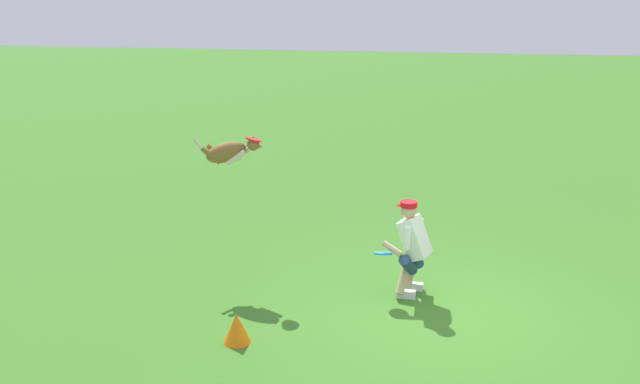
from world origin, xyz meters
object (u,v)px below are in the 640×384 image
at_px(person, 412,245).
at_px(dog, 229,152).
at_px(frisbee_held, 383,253).
at_px(frisbee_flying, 253,139).
at_px(training_cone, 237,328).

relative_size(person, dog, 1.24).
height_order(dog, frisbee_held, dog).
xyz_separation_m(dog, frisbee_flying, (-0.36, 0.04, 0.20)).
bearing_deg(frisbee_held, person, -161.89).
height_order(frisbee_flying, training_cone, frisbee_flying).
distance_m(person, frisbee_flying, 2.58).
bearing_deg(training_cone, dog, -73.94).
bearing_deg(frisbee_flying, training_cone, 96.74).
relative_size(frisbee_flying, training_cone, 0.62).
relative_size(dog, training_cone, 2.87).
height_order(frisbee_held, training_cone, frisbee_held).
relative_size(person, frisbee_held, 5.31).
bearing_deg(frisbee_held, dog, -15.71).
bearing_deg(training_cone, frisbee_held, -136.89).
bearing_deg(frisbee_flying, frisbee_held, 162.57).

